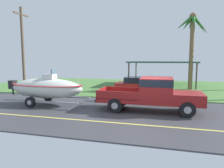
# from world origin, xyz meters

# --- Properties ---
(ground) EXTENTS (36.00, 22.00, 0.11)m
(ground) POSITION_xyz_m (0.00, 8.38, -0.01)
(ground) COLOR #38383D
(pickup_truck_towing) EXTENTS (5.89, 2.03, 1.89)m
(pickup_truck_towing) POSITION_xyz_m (0.68, 0.85, 1.05)
(pickup_truck_towing) COLOR maroon
(pickup_truck_towing) RESTS_ON ground
(boat_on_trailer) EXTENTS (6.21, 2.21, 2.30)m
(boat_on_trailer) POSITION_xyz_m (-6.19, 0.85, 1.08)
(boat_on_trailer) COLOR gray
(boat_on_trailer) RESTS_ON ground
(parked_sedan_near) EXTENTS (4.60, 1.91, 1.38)m
(parked_sedan_near) POSITION_xyz_m (-0.78, 6.98, 0.67)
(parked_sedan_near) COLOR #B21E19
(parked_sedan_near) RESTS_ON ground
(carport_awning) EXTENTS (6.98, 5.75, 2.67)m
(carport_awning) POSITION_xyz_m (0.74, 12.72, 2.56)
(carport_awning) COLOR #4C4238
(carport_awning) RESTS_ON ground
(palm_tree_near_right) EXTENTS (3.15, 3.41, 7.16)m
(palm_tree_near_right) POSITION_xyz_m (3.41, 10.10, 5.41)
(palm_tree_near_right) COLOR brown
(palm_tree_near_right) RESTS_ON ground
(utility_pole) EXTENTS (0.24, 1.80, 7.23)m
(utility_pole) POSITION_xyz_m (-10.66, 4.55, 3.76)
(utility_pole) COLOR brown
(utility_pole) RESTS_ON ground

